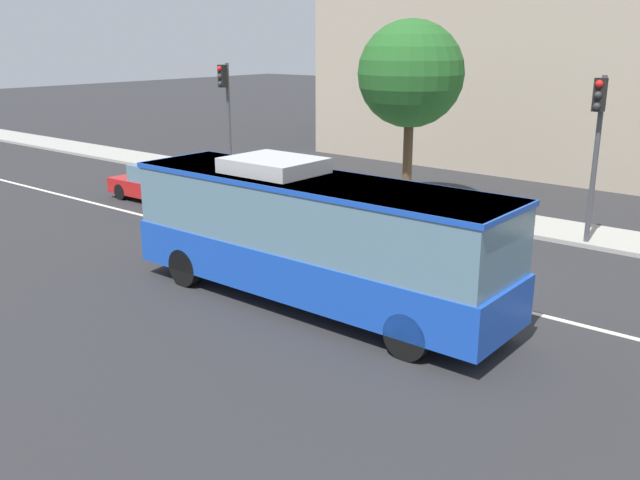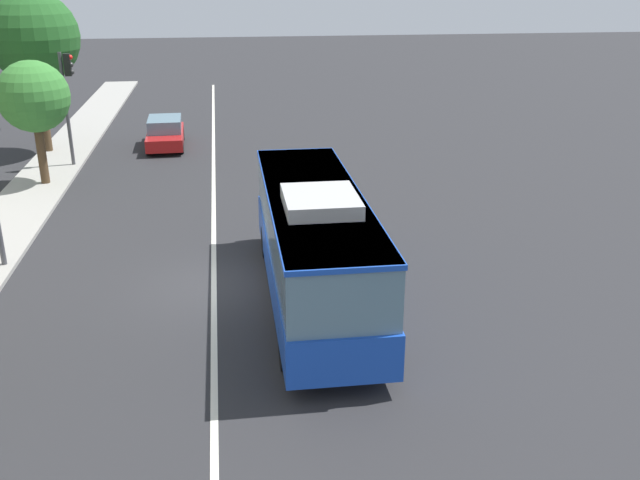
# 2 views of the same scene
# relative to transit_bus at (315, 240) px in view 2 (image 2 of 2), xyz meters

# --- Properties ---
(ground_plane) EXTENTS (160.00, 160.00, 0.00)m
(ground_plane) POSITION_rel_transit_bus_xyz_m (1.49, 2.78, -1.81)
(ground_plane) COLOR #28282B
(lane_centre_line) EXTENTS (76.00, 0.16, 0.01)m
(lane_centre_line) POSITION_rel_transit_bus_xyz_m (1.49, 2.78, -1.80)
(lane_centre_line) COLOR silver
(lane_centre_line) RESTS_ON ground_plane
(transit_bus) EXTENTS (10.01, 2.55, 3.46)m
(transit_bus) POSITION_rel_transit_bus_xyz_m (0.00, 0.00, 0.00)
(transit_bus) COLOR #1947B7
(transit_bus) RESTS_ON ground_plane
(sedan_red) EXTENTS (4.55, 1.92, 1.46)m
(sedan_red) POSITION_rel_transit_bus_xyz_m (18.99, 5.19, -1.09)
(sedan_red) COLOR #B21919
(sedan_red) RESTS_ON ground_plane
(traffic_light_near_corner) EXTENTS (0.33, 0.62, 5.20)m
(traffic_light_near_corner) POSITION_rel_transit_bus_xyz_m (15.50, 9.04, 1.75)
(traffic_light_near_corner) COLOR #47474C
(traffic_light_near_corner) RESTS_ON ground_plane
(street_tree_kerbside_centre) EXTENTS (2.90, 2.90, 5.22)m
(street_tree_kerbside_centre) POSITION_rel_transit_bus_xyz_m (12.56, 9.81, 1.93)
(street_tree_kerbside_centre) COLOR #4C3823
(street_tree_kerbside_centre) RESTS_ON ground_plane
(street_tree_kerbside_right) EXTENTS (4.29, 4.29, 7.75)m
(street_tree_kerbside_right) POSITION_rel_transit_bus_xyz_m (18.39, 10.88, 3.77)
(street_tree_kerbside_right) COLOR #4C3823
(street_tree_kerbside_right) RESTS_ON ground_plane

